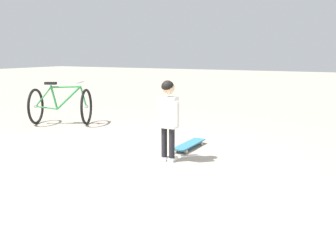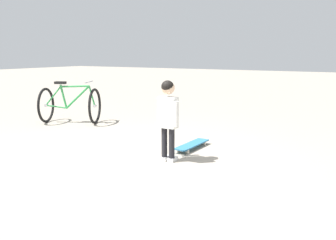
{
  "view_description": "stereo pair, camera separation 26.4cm",
  "coord_description": "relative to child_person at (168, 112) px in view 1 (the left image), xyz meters",
  "views": [
    {
      "loc": [
        -2.56,
        3.43,
        1.4
      ],
      "look_at": [
        -0.53,
        -0.52,
        0.55
      ],
      "focal_mm": 37.67,
      "sensor_mm": 36.0,
      "label": 1
    },
    {
      "loc": [
        -2.79,
        3.31,
        1.4
      ],
      "look_at": [
        -0.53,
        -0.52,
        0.55
      ],
      "focal_mm": 37.67,
      "sensor_mm": 36.0,
      "label": 2
    }
  ],
  "objects": [
    {
      "name": "ground_plane",
      "position": [
        0.53,
        0.52,
        -0.66
      ],
      "size": [
        50.0,
        50.0,
        0.0
      ],
      "primitive_type": "plane",
      "color": "#9E9384"
    },
    {
      "name": "child_person",
      "position": [
        0.0,
        0.0,
        0.0
      ],
      "size": [
        0.37,
        0.22,
        1.06
      ],
      "color": "black",
      "rests_on": "ground"
    },
    {
      "name": "bicycle_near",
      "position": [
        3.0,
        -1.2,
        -0.28
      ],
      "size": [
        1.27,
        1.09,
        0.85
      ],
      "color": "black",
      "rests_on": "ground"
    },
    {
      "name": "skateboard",
      "position": [
        0.01,
        -0.71,
        -0.6
      ],
      "size": [
        0.22,
        0.77,
        0.07
      ],
      "color": "teal",
      "rests_on": "ground"
    }
  ]
}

